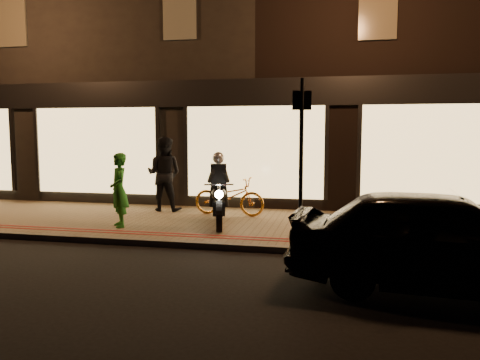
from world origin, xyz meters
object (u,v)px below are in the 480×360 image
at_px(person_green, 119,190).
at_px(motorcycle, 219,197).
at_px(sign_post, 301,151).
at_px(parked_car, 443,240).
at_px(bicycle_gold, 229,196).

bearing_deg(person_green, motorcycle, 68.69).
height_order(sign_post, person_green, sign_post).
bearing_deg(parked_car, person_green, 72.96).
bearing_deg(person_green, parked_car, 29.26).
bearing_deg(motorcycle, sign_post, -43.32).
height_order(sign_post, bicycle_gold, sign_post).
distance_m(motorcycle, bicycle_gold, 1.22).
bearing_deg(parked_car, motorcycle, 57.36).
height_order(bicycle_gold, person_green, person_green).
xyz_separation_m(motorcycle, parked_car, (3.92, -3.11, -0.03)).
height_order(motorcycle, person_green, motorcycle).
distance_m(bicycle_gold, person_green, 2.70).
bearing_deg(sign_post, parked_car, -45.60).
xyz_separation_m(motorcycle, sign_post, (1.84, -0.99, 1.06)).
xyz_separation_m(sign_post, parked_car, (2.08, -2.12, -1.09)).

